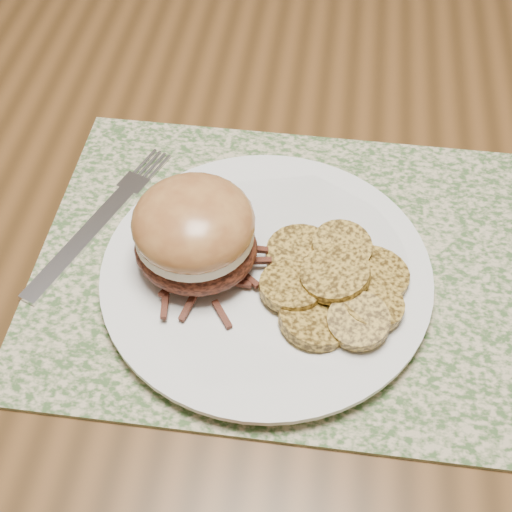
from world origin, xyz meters
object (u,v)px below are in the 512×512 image
Objects in this scene: pork_sandwich at (194,233)px; fork at (101,220)px; dinner_plate at (266,275)px; dining_table at (229,281)px.

pork_sandwich reaches higher than fork.
fork is at bearing 170.98° from pork_sandwich.
dinner_plate is at bearing 16.29° from pork_sandwich.
dining_table is at bearing 26.08° from fork.
dinner_plate reaches higher than fork.
dinner_plate is (0.04, -0.06, 0.09)m from dining_table.
dining_table is at bearing 127.20° from dinner_plate.
fork is (-0.10, 0.05, -0.05)m from pork_sandwich.
dining_table is 5.77× the size of dinner_plate.
fork reaches higher than dining_table.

